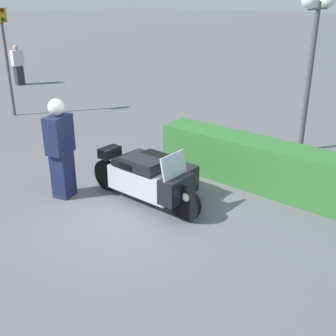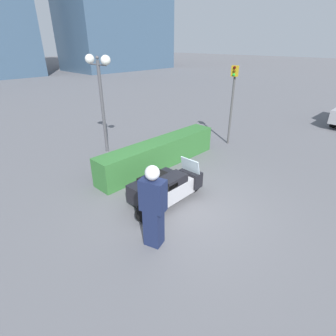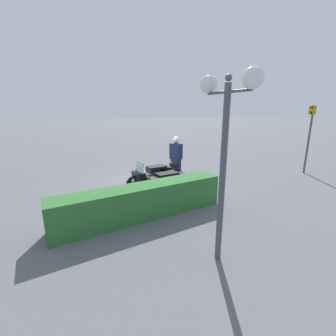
# 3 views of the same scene
# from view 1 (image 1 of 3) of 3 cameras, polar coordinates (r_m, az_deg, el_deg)

# --- Properties ---
(ground_plane) EXTENTS (160.00, 160.00, 0.00)m
(ground_plane) POSITION_cam_1_polar(r_m,az_deg,el_deg) (7.57, -4.86, -5.95)
(ground_plane) COLOR slate
(police_motorcycle) EXTENTS (2.55, 1.17, 1.14)m
(police_motorcycle) POSITION_cam_1_polar(r_m,az_deg,el_deg) (7.82, -1.79, -1.12)
(police_motorcycle) COLOR black
(police_motorcycle) RESTS_ON ground
(officer_rider) EXTENTS (0.45, 0.58, 1.89)m
(officer_rider) POSITION_cam_1_polar(r_m,az_deg,el_deg) (7.99, -14.39, 2.83)
(officer_rider) COLOR #192347
(officer_rider) RESTS_ON ground
(hedge_bush_curbside) EXTENTS (4.99, 0.77, 0.94)m
(hedge_bush_curbside) POSITION_cam_1_polar(r_m,az_deg,el_deg) (8.41, 14.05, 0.01)
(hedge_bush_curbside) COLOR #337033
(hedge_bush_curbside) RESTS_ON ground
(twin_lamp_post) EXTENTS (0.34, 1.35, 3.63)m
(twin_lamp_post) POSITION_cam_1_polar(r_m,az_deg,el_deg) (10.37, 19.29, 16.97)
(twin_lamp_post) COLOR #4C4C51
(twin_lamp_post) RESTS_ON ground
(traffic_light_far) EXTENTS (0.23, 0.27, 3.21)m
(traffic_light_far) POSITION_cam_1_polar(r_m,az_deg,el_deg) (13.98, -21.16, 15.11)
(traffic_light_far) COLOR #4C4C4C
(traffic_light_far) RESTS_ON ground
(pedestrian_bystander) EXTENTS (0.31, 0.48, 1.63)m
(pedestrian_bystander) POSITION_cam_1_polar(r_m,az_deg,el_deg) (19.15, -19.66, 12.99)
(pedestrian_bystander) COLOR #2D2D33
(pedestrian_bystander) RESTS_ON ground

